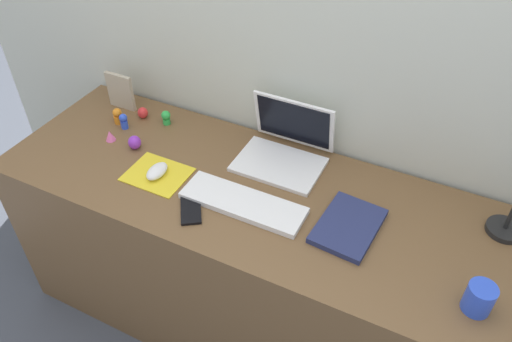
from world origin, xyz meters
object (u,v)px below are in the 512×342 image
(mouse, at_px, (157,171))
(toy_figurine_red, at_px, (143,113))
(toy_figurine_orange, at_px, (118,116))
(toy_figurine_purple, at_px, (135,142))
(toy_figurine_blue, at_px, (124,121))
(coffee_mug, at_px, (479,298))
(toy_figurine_green, at_px, (166,117))
(laptop, at_px, (285,145))
(picture_frame, at_px, (120,91))
(keyboard, at_px, (242,202))
(cell_phone, at_px, (191,210))
(notebook_pad, at_px, (348,226))
(toy_figurine_pink, at_px, (110,136))

(mouse, height_order, toy_figurine_red, toy_figurine_red)
(toy_figurine_orange, xyz_separation_m, toy_figurine_purple, (0.16, -0.10, -0.01))
(toy_figurine_blue, bearing_deg, toy_figurine_purple, -36.77)
(coffee_mug, xyz_separation_m, toy_figurine_green, (-1.20, 0.34, -0.01))
(laptop, xyz_separation_m, toy_figurine_blue, (-0.63, -0.11, -0.02))
(toy_figurine_green, bearing_deg, toy_figurine_red, -176.74)
(laptop, relative_size, toy_figurine_blue, 4.80)
(picture_frame, distance_m, toy_figurine_purple, 0.29)
(keyboard, distance_m, cell_phone, 0.16)
(keyboard, distance_m, notebook_pad, 0.34)
(toy_figurine_blue, bearing_deg, cell_phone, -29.95)
(laptop, bearing_deg, toy_figurine_purple, -159.21)
(keyboard, xyz_separation_m, toy_figurine_blue, (-0.60, 0.17, 0.02))
(toy_figurine_blue, distance_m, toy_figurine_orange, 0.05)
(laptop, relative_size, keyboard, 0.73)
(mouse, relative_size, toy_figurine_purple, 1.85)
(mouse, height_order, toy_figurine_orange, toy_figurine_orange)
(picture_frame, xyz_separation_m, toy_figurine_orange, (0.05, -0.10, -0.04))
(toy_figurine_blue, bearing_deg, toy_figurine_orange, 157.40)
(toy_figurine_red, bearing_deg, cell_phone, -38.80)
(cell_phone, distance_m, toy_figurine_red, 0.58)
(picture_frame, xyz_separation_m, toy_figurine_red, (0.12, -0.02, -0.05))
(toy_figurine_purple, height_order, toy_figurine_pink, toy_figurine_purple)
(laptop, relative_size, cell_phone, 2.34)
(cell_phone, xyz_separation_m, toy_figurine_blue, (-0.47, 0.27, 0.03))
(notebook_pad, height_order, picture_frame, picture_frame)
(keyboard, bearing_deg, toy_figurine_green, 150.27)
(toy_figurine_orange, bearing_deg, coffee_mug, -10.84)
(cell_phone, relative_size, picture_frame, 0.85)
(coffee_mug, relative_size, toy_figurine_red, 1.94)
(mouse, distance_m, cell_phone, 0.22)
(mouse, height_order, notebook_pad, mouse)
(cell_phone, relative_size, toy_figurine_red, 2.83)
(mouse, height_order, coffee_mug, coffee_mug)
(toy_figurine_orange, distance_m, toy_figurine_pink, 0.11)
(notebook_pad, height_order, toy_figurine_green, toy_figurine_green)
(toy_figurine_purple, distance_m, toy_figurine_green, 0.18)
(laptop, height_order, toy_figurine_green, laptop)
(mouse, bearing_deg, toy_figurine_red, 133.68)
(keyboard, distance_m, toy_figurine_pink, 0.61)
(notebook_pad, relative_size, toy_figurine_purple, 4.62)
(toy_figurine_blue, xyz_separation_m, toy_figurine_orange, (-0.04, 0.02, -0.00))
(keyboard, xyz_separation_m, toy_figurine_pink, (-0.60, 0.09, 0.01))
(toy_figurine_purple, bearing_deg, toy_figurine_orange, 146.72)
(cell_phone, distance_m, toy_figurine_pink, 0.50)
(toy_figurine_blue, xyz_separation_m, toy_figurine_purple, (0.11, -0.09, -0.01))
(picture_frame, height_order, toy_figurine_blue, picture_frame)
(notebook_pad, height_order, toy_figurine_pink, toy_figurine_pink)
(picture_frame, relative_size, toy_figurine_pink, 3.66)
(toy_figurine_orange, relative_size, toy_figurine_purple, 1.23)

